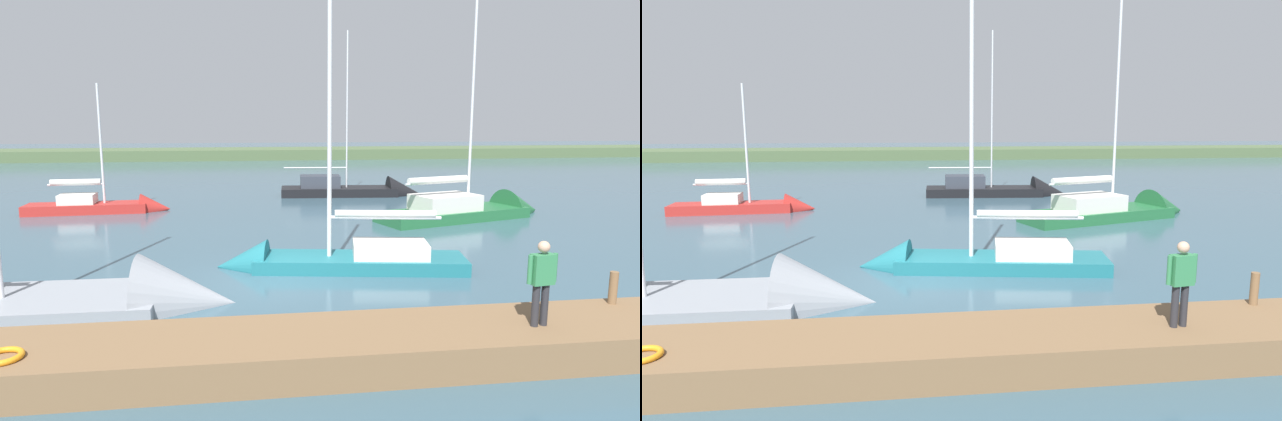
{
  "view_description": "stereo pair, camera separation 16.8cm",
  "coord_description": "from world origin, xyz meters",
  "views": [
    {
      "loc": [
        0.79,
        14.55,
        4.49
      ],
      "look_at": [
        -1.34,
        -1.23,
        1.83
      ],
      "focal_mm": 30.08,
      "sensor_mm": 36.0,
      "label": 1
    },
    {
      "loc": [
        0.62,
        14.57,
        4.49
      ],
      "look_at": [
        -1.34,
        -1.23,
        1.83
      ],
      "focal_mm": 30.08,
      "sensor_mm": 36.0,
      "label": 2
    }
  ],
  "objects": [
    {
      "name": "sailboat_far_left",
      "position": [
        7.8,
        -13.04,
        0.18
      ],
      "size": [
        6.93,
        1.99,
        7.02
      ],
      "rotation": [
        0.0,
        0.0,
        3.2
      ],
      "color": "#B22823",
      "rests_on": "ground_plane"
    },
    {
      "name": "sailboat_far_right",
      "position": [
        5.43,
        1.5,
        0.12
      ],
      "size": [
        10.77,
        2.66,
        11.59
      ],
      "rotation": [
        0.0,
        0.0,
        3.14
      ],
      "color": "gray",
      "rests_on": "ground_plane"
    },
    {
      "name": "ground_plane",
      "position": [
        0.0,
        0.0,
        0.0
      ],
      "size": [
        200.0,
        200.0,
        0.0
      ],
      "primitive_type": "plane",
      "color": "#385666"
    },
    {
      "name": "sailboat_inner_slip",
      "position": [
        -10.02,
        -9.24,
        0.24
      ],
      "size": [
        9.15,
        4.9,
        11.16
      ],
      "rotation": [
        0.0,
        0.0,
        3.45
      ],
      "color": "#236638",
      "rests_on": "ground_plane"
    },
    {
      "name": "sailboat_mid_channel",
      "position": [
        -6.1,
        -17.4,
        0.17
      ],
      "size": [
        8.67,
        2.88,
        10.76
      ],
      "rotation": [
        0.0,
        0.0,
        3.06
      ],
      "color": "black",
      "rests_on": "ground_plane"
    },
    {
      "name": "person_on_dock",
      "position": [
        -4.62,
        5.52,
        1.61
      ],
      "size": [
        0.63,
        0.28,
        1.64
      ],
      "rotation": [
        0.0,
        0.0,
        4.86
      ],
      "color": "#28282D",
      "rests_on": "dock_pier"
    },
    {
      "name": "far_shoreline",
      "position": [
        0.0,
        -51.44,
        0.0
      ],
      "size": [
        180.0,
        8.0,
        2.4
      ],
      "primitive_type": "cube",
      "color": "#4C603D",
      "rests_on": "ground_plane"
    },
    {
      "name": "mooring_post_near",
      "position": [
        -6.83,
        4.56,
        1.01
      ],
      "size": [
        0.17,
        0.17,
        0.7
      ],
      "primitive_type": "cylinder",
      "color": "brown",
      "rests_on": "dock_pier"
    },
    {
      "name": "sailboat_outer_mooring",
      "position": [
        -1.51,
        -1.29,
        0.15
      ],
      "size": [
        7.81,
        2.96,
        9.62
      ],
      "rotation": [
        0.0,
        0.0,
        -0.16
      ],
      "color": "#1E6B75",
      "rests_on": "ground_plane"
    },
    {
      "name": "dock_pier",
      "position": [
        0.0,
        5.31,
        0.33
      ],
      "size": [
        19.52,
        2.13,
        0.66
      ],
      "primitive_type": "cube",
      "color": "brown",
      "rests_on": "ground_plane"
    }
  ]
}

